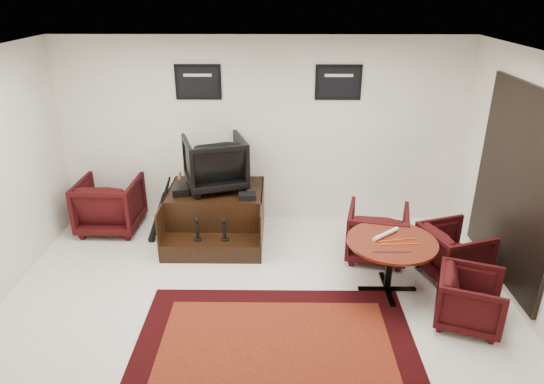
{
  "coord_description": "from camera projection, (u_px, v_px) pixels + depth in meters",
  "views": [
    {
      "loc": [
        0.24,
        -4.47,
        3.44
      ],
      "look_at": [
        0.17,
        0.9,
        1.13
      ],
      "focal_mm": 32.0,
      "sensor_mm": 36.0,
      "label": 1
    }
  ],
  "objects": [
    {
      "name": "shine_podium",
      "position": [
        216.0,
        215.0,
        7.08
      ],
      "size": [
        1.37,
        1.41,
        0.7
      ],
      "color": "black",
      "rests_on": "ground"
    },
    {
      "name": "ground",
      "position": [
        256.0,
        315.0,
        5.47
      ],
      "size": [
        6.0,
        6.0,
        0.0
      ],
      "primitive_type": "plane",
      "color": "white",
      "rests_on": "ground"
    },
    {
      "name": "umbrella_hooked",
      "position": [
        162.0,
        205.0,
        7.07
      ],
      "size": [
        0.35,
        0.13,
        0.95
      ],
      "primitive_type": null,
      "color": "black",
      "rests_on": "ground"
    },
    {
      "name": "shoes_pair",
      "position": [
        181.0,
        190.0,
        6.84
      ],
      "size": [
        0.28,
        0.33,
        0.11
      ],
      "color": "black",
      "rests_on": "shine_podium"
    },
    {
      "name": "polish_kit",
      "position": [
        247.0,
        196.0,
        6.68
      ],
      "size": [
        0.24,
        0.18,
        0.08
      ],
      "primitive_type": "cube",
      "rotation": [
        0.0,
        0.0,
        0.05
      ],
      "color": "black",
      "rests_on": "shine_podium"
    },
    {
      "name": "room_shell",
      "position": [
        294.0,
        162.0,
        4.87
      ],
      "size": [
        6.02,
        5.02,
        2.81
      ],
      "color": "white",
      "rests_on": "ground"
    },
    {
      "name": "meeting_table",
      "position": [
        391.0,
        247.0,
        5.68
      ],
      "size": [
        1.05,
        1.05,
        0.69
      ],
      "color": "#421809",
      "rests_on": "ground"
    },
    {
      "name": "paper_roll",
      "position": [
        386.0,
        234.0,
        5.74
      ],
      "size": [
        0.36,
        0.31,
        0.05
      ],
      "primitive_type": "cylinder",
      "rotation": [
        0.0,
        1.57,
        0.69
      ],
      "color": "white",
      "rests_on": "meeting_table"
    },
    {
      "name": "table_clutter",
      "position": [
        396.0,
        245.0,
        5.55
      ],
      "size": [
        0.57,
        0.34,
        0.01
      ],
      "color": "#EC510D",
      "rests_on": "meeting_table"
    },
    {
      "name": "table_chair_window",
      "position": [
        454.0,
        249.0,
        6.1
      ],
      "size": [
        0.86,
        0.89,
        0.73
      ],
      "primitive_type": "imported",
      "rotation": [
        0.0,
        0.0,
        1.89
      ],
      "color": "black",
      "rests_on": "ground"
    },
    {
      "name": "table_chair_corner",
      "position": [
        471.0,
        297.0,
        5.2
      ],
      "size": [
        0.81,
        0.83,
        0.68
      ],
      "primitive_type": "imported",
      "rotation": [
        0.0,
        0.0,
        1.22
      ],
      "color": "black",
      "rests_on": "ground"
    },
    {
      "name": "armchair_side",
      "position": [
        110.0,
        202.0,
        7.23
      ],
      "size": [
        0.88,
        0.83,
        0.89
      ],
      "primitive_type": "imported",
      "rotation": [
        0.0,
        0.0,
        3.12
      ],
      "color": "black",
      "rests_on": "ground"
    },
    {
      "name": "umbrella_black",
      "position": [
        157.0,
        216.0,
        6.87
      ],
      "size": [
        0.3,
        0.11,
        0.81
      ],
      "primitive_type": null,
      "color": "black",
      "rests_on": "ground"
    },
    {
      "name": "table_chair_back",
      "position": [
        377.0,
        230.0,
        6.49
      ],
      "size": [
        0.92,
        0.88,
        0.8
      ],
      "primitive_type": "imported",
      "rotation": [
        0.0,
        0.0,
        2.92
      ],
      "color": "black",
      "rests_on": "ground"
    },
    {
      "name": "area_rug",
      "position": [
        275.0,
        353.0,
        4.9
      ],
      "size": [
        2.9,
        2.18,
        0.01
      ],
      "color": "black",
      "rests_on": "ground"
    },
    {
      "name": "shine_chair",
      "position": [
        215.0,
        160.0,
        6.9
      ],
      "size": [
        1.01,
        0.98,
        0.85
      ],
      "primitive_type": "imported",
      "rotation": [
        0.0,
        0.0,
        3.45
      ],
      "color": "black",
      "rests_on": "shine_podium"
    }
  ]
}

